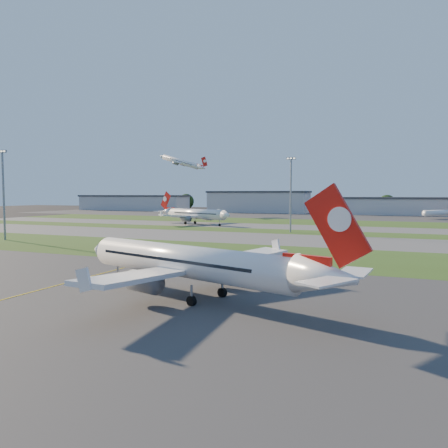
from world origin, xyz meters
The scene contains 20 objects.
grass_strip_a centered at (0.00, 52.00, 0.01)m, with size 300.00×34.00×0.01m, color #314717.
taxiway_a centered at (0.00, 85.00, 0.01)m, with size 300.00×32.00×0.01m, color #515154.
grass_strip_b centered at (0.00, 110.00, 0.01)m, with size 300.00×18.00×0.01m, color #314717.
taxiway_b centered at (0.00, 132.00, 0.01)m, with size 300.00×26.00×0.01m, color #515154.
grass_strip_c centered at (0.00, 165.00, 0.01)m, with size 300.00×40.00×0.01m, color #314717.
apron_far centered at (0.00, 225.00, 0.01)m, with size 400.00×80.00×0.01m, color #333335.
yellow_line centered at (5.00, 0.00, 0.00)m, with size 0.25×60.00×0.02m, color gold.
airliner_parked centered at (25.77, 10.38, 4.51)m, with size 39.94×33.63×12.83m.
airliner_taxiing centered at (-32.51, 130.21, 4.50)m, with size 39.05×33.10×12.81m.
airliner_departing centered at (-79.70, 204.88, 33.18)m, with size 31.32×26.60×9.78m.
mini_jet_near centered at (69.25, 218.68, 3.28)m, with size 20.07×22.73×9.48m.
light_mast_west centered at (-55.00, 52.00, 14.81)m, with size 3.20×0.70×25.80m.
light_mast_centre centered at (15.00, 108.00, 14.81)m, with size 3.20×0.70×25.80m.
hangar_far_west centered at (-150.00, 255.00, 6.14)m, with size 91.80×23.00×12.20m.
hangar_west centered at (-45.00, 255.00, 7.64)m, with size 71.40×23.00×15.20m.
hangar_east centered at (55.00, 255.00, 5.64)m, with size 81.60×23.00×11.20m.
tree_far_west centered at (-190.00, 268.00, 6.49)m, with size 11.00×11.00×12.00m.
tree_west centered at (-110.00, 270.00, 7.14)m, with size 12.10×12.10×13.20m.
tree_mid_west centered at (-20.00, 266.00, 5.84)m, with size 9.90×9.90×10.80m.
tree_mid_east centered at (40.00, 269.00, 6.81)m, with size 11.55×11.55×12.60m.
Camera 1 is at (51.59, -39.23, 13.41)m, focal length 35.00 mm.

